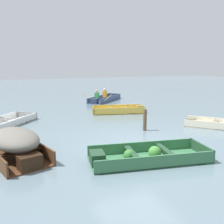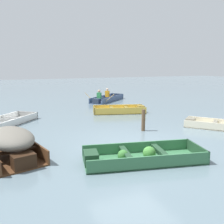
{
  "view_description": "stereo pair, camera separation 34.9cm",
  "coord_description": "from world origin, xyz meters",
  "px_view_note": "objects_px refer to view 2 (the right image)",
  "views": [
    {
      "loc": [
        -4.02,
        -6.7,
        2.59
      ],
      "look_at": [
        0.93,
        3.96,
        0.35
      ],
      "focal_mm": 40.0,
      "sensor_mm": 36.0,
      "label": 1
    },
    {
      "loc": [
        -3.7,
        -6.84,
        2.59
      ],
      "look_at": [
        0.93,
        3.96,
        0.35
      ],
      "focal_mm": 40.0,
      "sensor_mm": 36.0,
      "label": 2
    }
  ],
  "objects_px": {
    "skiff_yellow_far_moored": "(122,110)",
    "mooring_post": "(143,120)",
    "skiff_dark_varnish_outer_moored": "(11,141)",
    "dinghy_green_foreground": "(138,157)",
    "skiff_white_mid_moored": "(3,124)",
    "rowboat_slate_blue_with_crew": "(106,99)"
  },
  "relations": [
    {
      "from": "skiff_dark_varnish_outer_moored",
      "to": "rowboat_slate_blue_with_crew",
      "type": "height_order",
      "value": "rowboat_slate_blue_with_crew"
    },
    {
      "from": "skiff_yellow_far_moored",
      "to": "skiff_dark_varnish_outer_moored",
      "type": "xyz_separation_m",
      "value": [
        -5.71,
        -4.85,
        0.35
      ]
    },
    {
      "from": "dinghy_green_foreground",
      "to": "mooring_post",
      "type": "bearing_deg",
      "value": 57.5
    },
    {
      "from": "dinghy_green_foreground",
      "to": "skiff_dark_varnish_outer_moored",
      "type": "xyz_separation_m",
      "value": [
        -3.15,
        1.63,
        0.35
      ]
    },
    {
      "from": "skiff_white_mid_moored",
      "to": "dinghy_green_foreground",
      "type": "bearing_deg",
      "value": -59.55
    },
    {
      "from": "dinghy_green_foreground",
      "to": "skiff_yellow_far_moored",
      "type": "xyz_separation_m",
      "value": [
        2.57,
        6.49,
        -0.0
      ]
    },
    {
      "from": "mooring_post",
      "to": "dinghy_green_foreground",
      "type": "bearing_deg",
      "value": -122.5
    },
    {
      "from": "skiff_yellow_far_moored",
      "to": "skiff_dark_varnish_outer_moored",
      "type": "height_order",
      "value": "skiff_dark_varnish_outer_moored"
    },
    {
      "from": "skiff_dark_varnish_outer_moored",
      "to": "skiff_yellow_far_moored",
      "type": "bearing_deg",
      "value": 40.34
    },
    {
      "from": "rowboat_slate_blue_with_crew",
      "to": "mooring_post",
      "type": "xyz_separation_m",
      "value": [
        -1.63,
        -8.06,
        0.24
      ]
    },
    {
      "from": "rowboat_slate_blue_with_crew",
      "to": "dinghy_green_foreground",
      "type": "bearing_deg",
      "value": -107.31
    },
    {
      "from": "skiff_yellow_far_moored",
      "to": "rowboat_slate_blue_with_crew",
      "type": "xyz_separation_m",
      "value": [
        0.8,
        4.3,
        0.06
      ]
    },
    {
      "from": "dinghy_green_foreground",
      "to": "rowboat_slate_blue_with_crew",
      "type": "relative_size",
      "value": 1.02
    },
    {
      "from": "skiff_white_mid_moored",
      "to": "mooring_post",
      "type": "xyz_separation_m",
      "value": [
        5.14,
        -3.09,
        0.33
      ]
    },
    {
      "from": "skiff_yellow_far_moored",
      "to": "rowboat_slate_blue_with_crew",
      "type": "height_order",
      "value": "rowboat_slate_blue_with_crew"
    },
    {
      "from": "mooring_post",
      "to": "skiff_yellow_far_moored",
      "type": "bearing_deg",
      "value": 77.53
    },
    {
      "from": "skiff_white_mid_moored",
      "to": "skiff_dark_varnish_outer_moored",
      "type": "bearing_deg",
      "value": -86.36
    },
    {
      "from": "rowboat_slate_blue_with_crew",
      "to": "mooring_post",
      "type": "height_order",
      "value": "rowboat_slate_blue_with_crew"
    },
    {
      "from": "skiff_dark_varnish_outer_moored",
      "to": "mooring_post",
      "type": "xyz_separation_m",
      "value": [
        4.88,
        1.08,
        -0.05
      ]
    },
    {
      "from": "skiff_dark_varnish_outer_moored",
      "to": "rowboat_slate_blue_with_crew",
      "type": "distance_m",
      "value": 11.23
    },
    {
      "from": "dinghy_green_foreground",
      "to": "skiff_white_mid_moored",
      "type": "distance_m",
      "value": 6.73
    },
    {
      "from": "skiff_yellow_far_moored",
      "to": "mooring_post",
      "type": "xyz_separation_m",
      "value": [
        -0.83,
        -3.77,
        0.3
      ]
    }
  ]
}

